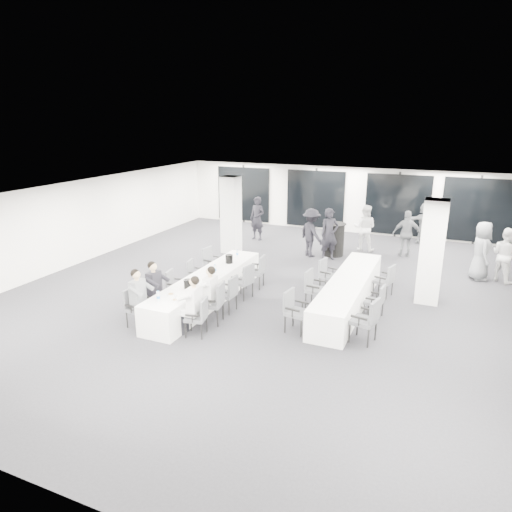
{
  "coord_description": "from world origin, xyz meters",
  "views": [
    {
      "loc": [
        4.5,
        -11.44,
        4.8
      ],
      "look_at": [
        -0.34,
        -0.2,
        1.08
      ],
      "focal_mm": 32.0,
      "sensor_mm": 36.0,
      "label": 1
    }
  ],
  "objects_px": {
    "chair_main_right_second": "(215,300)",
    "chair_side_right_far": "(386,279)",
    "cocktail_table": "(334,239)",
    "chair_main_right_far": "(258,270)",
    "chair_side_left_far": "(327,273)",
    "standing_guest_f": "(425,220)",
    "standing_guest_e": "(482,247)",
    "standing_guest_a": "(330,231)",
    "banquet_table_side": "(348,292)",
    "chair_main_left_near": "(135,305)",
    "standing_guest_g": "(257,216)",
    "chair_side_left_mid": "(314,286)",
    "chair_main_right_fourth": "(245,279)",
    "standing_guest_d": "(407,231)",
    "chair_main_right_mid": "(229,292)",
    "standing_guest_c": "(311,230)",
    "chair_main_left_fourth": "(194,273)",
    "chair_side_left_near": "(294,308)",
    "standing_guest_b": "(365,225)",
    "chair_side_right_mid": "(377,299)",
    "banquet_table_main": "(207,288)",
    "chair_main_right_near": "(199,315)",
    "chair_main_left_far": "(211,261)",
    "ice_bucket_near": "(188,284)",
    "ice_bucket_far": "(229,259)",
    "standing_guest_h": "(506,251)",
    "chair_side_right_near": "(368,318)"
  },
  "relations": [
    {
      "from": "banquet_table_side",
      "to": "chair_main_right_far",
      "type": "relative_size",
      "value": 5.17
    },
    {
      "from": "chair_main_right_mid",
      "to": "chair_side_left_far",
      "type": "distance_m",
      "value": 3.15
    },
    {
      "from": "chair_main_right_second",
      "to": "ice_bucket_near",
      "type": "xyz_separation_m",
      "value": [
        -0.79,
        0.06,
        0.28
      ]
    },
    {
      "from": "cocktail_table",
      "to": "chair_main_right_far",
      "type": "xyz_separation_m",
      "value": [
        -1.22,
        -4.13,
        -0.04
      ]
    },
    {
      "from": "chair_main_right_second",
      "to": "chair_side_left_near",
      "type": "bearing_deg",
      "value": -89.78
    },
    {
      "from": "chair_side_right_far",
      "to": "standing_guest_a",
      "type": "relative_size",
      "value": 0.44
    },
    {
      "from": "chair_main_left_fourth",
      "to": "standing_guest_g",
      "type": "distance_m",
      "value": 5.92
    },
    {
      "from": "standing_guest_e",
      "to": "standing_guest_a",
      "type": "bearing_deg",
      "value": 76.13
    },
    {
      "from": "chair_main_left_far",
      "to": "chair_side_right_far",
      "type": "height_order",
      "value": "chair_main_left_far"
    },
    {
      "from": "banquet_table_side",
      "to": "standing_guest_f",
      "type": "distance_m",
      "value": 7.48
    },
    {
      "from": "standing_guest_e",
      "to": "chair_main_left_near",
      "type": "bearing_deg",
      "value": 120.07
    },
    {
      "from": "standing_guest_e",
      "to": "ice_bucket_far",
      "type": "height_order",
      "value": "standing_guest_e"
    },
    {
      "from": "chair_main_right_second",
      "to": "chair_side_right_near",
      "type": "distance_m",
      "value": 3.59
    },
    {
      "from": "chair_main_right_fourth",
      "to": "chair_main_right_far",
      "type": "height_order",
      "value": "chair_main_right_fourth"
    },
    {
      "from": "chair_main_right_fourth",
      "to": "standing_guest_g",
      "type": "height_order",
      "value": "standing_guest_g"
    },
    {
      "from": "chair_side_right_mid",
      "to": "standing_guest_g",
      "type": "bearing_deg",
      "value": 51.5
    },
    {
      "from": "chair_main_right_near",
      "to": "chair_main_right_fourth",
      "type": "bearing_deg",
      "value": -11.92
    },
    {
      "from": "chair_side_left_far",
      "to": "ice_bucket_far",
      "type": "height_order",
      "value": "ice_bucket_far"
    },
    {
      "from": "chair_main_right_second",
      "to": "chair_main_right_near",
      "type": "bearing_deg",
      "value": 169.17
    },
    {
      "from": "chair_side_right_far",
      "to": "standing_guest_g",
      "type": "relative_size",
      "value": 0.46
    },
    {
      "from": "chair_side_right_mid",
      "to": "chair_main_right_far",
      "type": "bearing_deg",
      "value": 84.67
    },
    {
      "from": "standing_guest_e",
      "to": "standing_guest_g",
      "type": "bearing_deg",
      "value": 66.27
    },
    {
      "from": "cocktail_table",
      "to": "standing_guest_a",
      "type": "height_order",
      "value": "standing_guest_a"
    },
    {
      "from": "chair_main_left_far",
      "to": "standing_guest_f",
      "type": "xyz_separation_m",
      "value": [
        5.79,
        6.84,
        0.4
      ]
    },
    {
      "from": "chair_side_left_far",
      "to": "standing_guest_b",
      "type": "distance_m",
      "value": 4.62
    },
    {
      "from": "chair_side_right_mid",
      "to": "banquet_table_main",
      "type": "bearing_deg",
      "value": 106.75
    },
    {
      "from": "chair_main_right_second",
      "to": "chair_main_right_fourth",
      "type": "bearing_deg",
      "value": -9.83
    },
    {
      "from": "banquet_table_main",
      "to": "standing_guest_b",
      "type": "height_order",
      "value": "standing_guest_b"
    },
    {
      "from": "banquet_table_side",
      "to": "chair_main_left_fourth",
      "type": "relative_size",
      "value": 5.83
    },
    {
      "from": "chair_main_right_far",
      "to": "chair_side_left_mid",
      "type": "xyz_separation_m",
      "value": [
        1.89,
        -0.69,
        0.01
      ]
    },
    {
      "from": "standing_guest_e",
      "to": "chair_main_left_fourth",
      "type": "bearing_deg",
      "value": 106.71
    },
    {
      "from": "standing_guest_b",
      "to": "ice_bucket_near",
      "type": "distance_m",
      "value": 8.3
    },
    {
      "from": "standing_guest_b",
      "to": "standing_guest_c",
      "type": "bearing_deg",
      "value": 44.18
    },
    {
      "from": "standing_guest_f",
      "to": "banquet_table_side",
      "type": "bearing_deg",
      "value": 85.98
    },
    {
      "from": "standing_guest_b",
      "to": "chair_main_left_fourth",
      "type": "bearing_deg",
      "value": 58.32
    },
    {
      "from": "standing_guest_g",
      "to": "chair_side_left_mid",
      "type": "bearing_deg",
      "value": -43.35
    },
    {
      "from": "chair_side_right_mid",
      "to": "standing_guest_h",
      "type": "height_order",
      "value": "standing_guest_h"
    },
    {
      "from": "chair_main_right_mid",
      "to": "standing_guest_c",
      "type": "xyz_separation_m",
      "value": [
        0.51,
        5.57,
        0.44
      ]
    },
    {
      "from": "chair_side_left_near",
      "to": "standing_guest_b",
      "type": "relative_size",
      "value": 0.51
    },
    {
      "from": "chair_main_right_second",
      "to": "chair_side_right_far",
      "type": "height_order",
      "value": "chair_main_right_second"
    },
    {
      "from": "chair_side_left_far",
      "to": "standing_guest_f",
      "type": "bearing_deg",
      "value": 173.11
    },
    {
      "from": "chair_main_left_near",
      "to": "standing_guest_d",
      "type": "distance_m",
      "value": 10.05
    },
    {
      "from": "chair_main_left_near",
      "to": "standing_guest_h",
      "type": "distance_m",
      "value": 10.86
    },
    {
      "from": "banquet_table_main",
      "to": "chair_main_right_second",
      "type": "height_order",
      "value": "chair_main_right_second"
    },
    {
      "from": "chair_side_left_far",
      "to": "chair_main_right_mid",
      "type": "bearing_deg",
      "value": -24.91
    },
    {
      "from": "standing_guest_a",
      "to": "standing_guest_g",
      "type": "height_order",
      "value": "standing_guest_a"
    },
    {
      "from": "chair_main_left_near",
      "to": "standing_guest_d",
      "type": "relative_size",
      "value": 0.49
    },
    {
      "from": "standing_guest_c",
      "to": "standing_guest_b",
      "type": "bearing_deg",
      "value": -97.32
    },
    {
      "from": "chair_side_left_mid",
      "to": "chair_side_left_far",
      "type": "distance_m",
      "value": 1.31
    },
    {
      "from": "standing_guest_c",
      "to": "standing_guest_e",
      "type": "relative_size",
      "value": 0.96
    }
  ]
}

